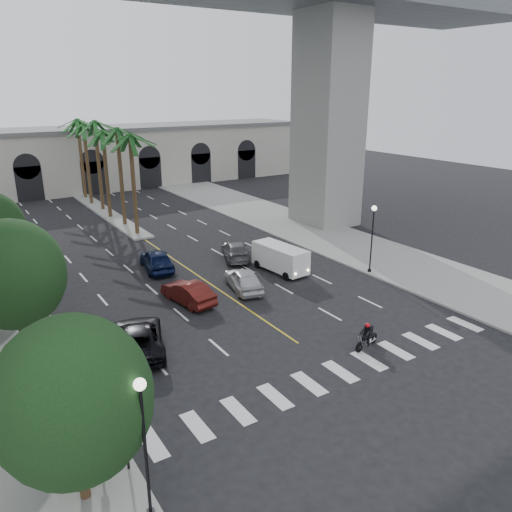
{
  "coord_description": "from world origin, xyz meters",
  "views": [
    {
      "loc": [
        -15.4,
        -17.75,
        13.53
      ],
      "look_at": [
        -0.27,
        6.0,
        4.09
      ],
      "focal_mm": 35.0,
      "sensor_mm": 36.0,
      "label": 1
    }
  ],
  "objects_px": {
    "lamp_post_left_near": "(144,438)",
    "traffic_signal_near": "(123,414)",
    "cargo_van": "(280,258)",
    "motorcycle_rider": "(367,336)",
    "lamp_post_left_far": "(29,257)",
    "car_a": "(244,279)",
    "car_b": "(188,292)",
    "pedestrian_b": "(52,371)",
    "car_e": "(157,260)",
    "traffic_signal_far": "(93,365)",
    "car_c": "(138,338)",
    "pedestrian_a": "(48,410)",
    "car_d": "(235,251)",
    "lamp_post_right": "(372,233)"
  },
  "relations": [
    {
      "from": "lamp_post_left_near",
      "to": "traffic_signal_near",
      "type": "relative_size",
      "value": 1.47
    },
    {
      "from": "lamp_post_left_near",
      "to": "cargo_van",
      "type": "xyz_separation_m",
      "value": [
        17.2,
        17.01,
        -2.06
      ]
    },
    {
      "from": "motorcycle_rider",
      "to": "lamp_post_left_far",
      "type": "bearing_deg",
      "value": 117.01
    },
    {
      "from": "car_a",
      "to": "car_b",
      "type": "height_order",
      "value": "car_a"
    },
    {
      "from": "pedestrian_b",
      "to": "motorcycle_rider",
      "type": "bearing_deg",
      "value": 20.14
    },
    {
      "from": "car_e",
      "to": "traffic_signal_far",
      "type": "bearing_deg",
      "value": 69.55
    },
    {
      "from": "car_b",
      "to": "car_c",
      "type": "xyz_separation_m",
      "value": [
        -5.02,
        -4.42,
        0.04
      ]
    },
    {
      "from": "lamp_post_left_near",
      "to": "pedestrian_b",
      "type": "xyz_separation_m",
      "value": [
        -1.08,
        9.68,
        -2.27
      ]
    },
    {
      "from": "car_e",
      "to": "cargo_van",
      "type": "distance_m",
      "value": 9.69
    },
    {
      "from": "traffic_signal_near",
      "to": "traffic_signal_far",
      "type": "bearing_deg",
      "value": 90.0
    },
    {
      "from": "car_c",
      "to": "pedestrian_a",
      "type": "xyz_separation_m",
      "value": [
        -5.47,
        -4.63,
        0.31
      ]
    },
    {
      "from": "car_e",
      "to": "cargo_van",
      "type": "height_order",
      "value": "cargo_van"
    },
    {
      "from": "car_a",
      "to": "car_e",
      "type": "distance_m",
      "value": 8.01
    },
    {
      "from": "motorcycle_rider",
      "to": "car_e",
      "type": "bearing_deg",
      "value": 91.63
    },
    {
      "from": "car_d",
      "to": "car_e",
      "type": "distance_m",
      "value": 6.66
    },
    {
      "from": "car_c",
      "to": "pedestrian_b",
      "type": "bearing_deg",
      "value": 33.46
    },
    {
      "from": "lamp_post_right",
      "to": "cargo_van",
      "type": "relative_size",
      "value": 1.06
    },
    {
      "from": "lamp_post_left_near",
      "to": "pedestrian_b",
      "type": "bearing_deg",
      "value": 96.39
    },
    {
      "from": "traffic_signal_far",
      "to": "car_e",
      "type": "xyz_separation_m",
      "value": [
        9.16,
        16.05,
        -1.67
      ]
    },
    {
      "from": "pedestrian_a",
      "to": "car_c",
      "type": "bearing_deg",
      "value": 25.64
    },
    {
      "from": "car_e",
      "to": "pedestrian_a",
      "type": "distance_m",
      "value": 19.64
    },
    {
      "from": "car_e",
      "to": "car_d",
      "type": "bearing_deg",
      "value": -178.73
    },
    {
      "from": "car_e",
      "to": "pedestrian_b",
      "type": "height_order",
      "value": "pedestrian_b"
    },
    {
      "from": "lamp_post_right",
      "to": "car_c",
      "type": "height_order",
      "value": "lamp_post_right"
    },
    {
      "from": "pedestrian_a",
      "to": "car_e",
      "type": "bearing_deg",
      "value": 40.84
    },
    {
      "from": "cargo_van",
      "to": "car_b",
      "type": "bearing_deg",
      "value": -175.44
    },
    {
      "from": "traffic_signal_near",
      "to": "car_c",
      "type": "distance_m",
      "value": 9.35
    },
    {
      "from": "pedestrian_a",
      "to": "pedestrian_b",
      "type": "bearing_deg",
      "value": 61.66
    },
    {
      "from": "car_a",
      "to": "lamp_post_left_near",
      "type": "bearing_deg",
      "value": 63.04
    },
    {
      "from": "traffic_signal_far",
      "to": "car_e",
      "type": "bearing_deg",
      "value": 60.29
    },
    {
      "from": "lamp_post_left_near",
      "to": "lamp_post_right",
      "type": "xyz_separation_m",
      "value": [
        22.8,
        13.0,
        0.0
      ]
    },
    {
      "from": "traffic_signal_far",
      "to": "car_a",
      "type": "relative_size",
      "value": 0.8
    },
    {
      "from": "traffic_signal_near",
      "to": "car_d",
      "type": "distance_m",
      "value": 24.84
    },
    {
      "from": "lamp_post_right",
      "to": "car_b",
      "type": "height_order",
      "value": "lamp_post_right"
    },
    {
      "from": "lamp_post_right",
      "to": "traffic_signal_near",
      "type": "height_order",
      "value": "lamp_post_right"
    },
    {
      "from": "car_b",
      "to": "cargo_van",
      "type": "height_order",
      "value": "cargo_van"
    },
    {
      "from": "traffic_signal_far",
      "to": "pedestrian_a",
      "type": "height_order",
      "value": "traffic_signal_far"
    },
    {
      "from": "lamp_post_right",
      "to": "cargo_van",
      "type": "height_order",
      "value": "lamp_post_right"
    },
    {
      "from": "motorcycle_rider",
      "to": "car_a",
      "type": "distance_m",
      "value": 10.88
    },
    {
      "from": "traffic_signal_near",
      "to": "pedestrian_a",
      "type": "xyz_separation_m",
      "value": [
        -1.99,
        3.88,
        -1.42
      ]
    },
    {
      "from": "pedestrian_b",
      "to": "lamp_post_left_far",
      "type": "bearing_deg",
      "value": 122.78
    },
    {
      "from": "motorcycle_rider",
      "to": "car_c",
      "type": "height_order",
      "value": "car_c"
    },
    {
      "from": "traffic_signal_far",
      "to": "car_d",
      "type": "height_order",
      "value": "traffic_signal_far"
    },
    {
      "from": "motorcycle_rider",
      "to": "cargo_van",
      "type": "xyz_separation_m",
      "value": [
        2.87,
        12.37,
        0.48
      ]
    },
    {
      "from": "traffic_signal_near",
      "to": "motorcycle_rider",
      "type": "relative_size",
      "value": 1.8
    },
    {
      "from": "lamp_post_left_far",
      "to": "car_a",
      "type": "xyz_separation_m",
      "value": [
        12.9,
        -5.58,
        -2.45
      ]
    },
    {
      "from": "lamp_post_right",
      "to": "car_a",
      "type": "xyz_separation_m",
      "value": [
        -9.9,
        2.42,
        -2.45
      ]
    },
    {
      "from": "lamp_post_left_near",
      "to": "traffic_signal_far",
      "type": "height_order",
      "value": "lamp_post_left_near"
    },
    {
      "from": "lamp_post_left_far",
      "to": "car_d",
      "type": "bearing_deg",
      "value": 2.24
    },
    {
      "from": "lamp_post_left_near",
      "to": "motorcycle_rider",
      "type": "relative_size",
      "value": 2.64
    }
  ]
}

